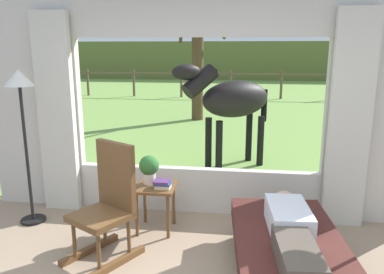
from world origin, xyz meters
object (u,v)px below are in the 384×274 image
object	(u,v)px
horse	(232,100)
potted_plant	(149,168)
rocking_chair	(108,203)
floor_lamp_left	(21,101)
book_stack	(162,184)
recliner_sofa	(288,259)
pasture_tree	(198,60)
reclining_person	(291,229)
side_table	(156,194)

from	to	relation	value
horse	potted_plant	bearing A→B (deg)	123.58
rocking_chair	floor_lamp_left	size ratio (longest dim) A/B	0.64
book_stack	recliner_sofa	bearing A→B (deg)	-30.86
floor_lamp_left	pasture_tree	distance (m)	6.74
horse	pasture_tree	xyz separation A→B (m)	(-1.07, 4.30, 0.51)
potted_plant	floor_lamp_left	bearing A→B (deg)	-178.17
book_stack	horse	bearing A→B (deg)	75.18
potted_plant	reclining_person	bearing A→B (deg)	-32.76
reclining_person	rocking_chair	world-z (taller)	rocking_chair
rocking_chair	pasture_tree	world-z (taller)	pasture_tree
book_stack	potted_plant	bearing A→B (deg)	145.50
recliner_sofa	horse	bearing A→B (deg)	96.48
rocking_chair	book_stack	bearing A→B (deg)	81.96
horse	pasture_tree	size ratio (longest dim) A/B	0.54
rocking_chair	side_table	xyz separation A→B (m)	(0.32, 0.58, -0.12)
side_table	floor_lamp_left	xyz separation A→B (m)	(-1.48, 0.02, 1.00)
reclining_person	book_stack	size ratio (longest dim) A/B	7.88
recliner_sofa	pasture_tree	bearing A→B (deg)	98.24
rocking_chair	horse	bearing A→B (deg)	100.61
book_stack	floor_lamp_left	bearing A→B (deg)	177.32
rocking_chair	potted_plant	distance (m)	0.70
reclining_person	floor_lamp_left	bearing A→B (deg)	158.39
recliner_sofa	reclining_person	bearing A→B (deg)	-94.46
potted_plant	floor_lamp_left	distance (m)	1.58
reclining_person	horse	xyz separation A→B (m)	(-0.61, 3.22, 0.63)
reclining_person	book_stack	bearing A→B (deg)	143.02
book_stack	pasture_tree	size ratio (longest dim) A/B	0.06
reclining_person	rocking_chair	size ratio (longest dim) A/B	1.28
rocking_chair	side_table	bearing A→B (deg)	91.39
recliner_sofa	rocking_chair	size ratio (longest dim) A/B	1.58
floor_lamp_left	pasture_tree	xyz separation A→B (m)	(1.14, 6.64, 0.24)
recliner_sofa	horse	xyz separation A→B (m)	(-0.61, 3.17, 0.94)
rocking_chair	floor_lamp_left	distance (m)	1.57
recliner_sofa	pasture_tree	world-z (taller)	pasture_tree
side_table	pasture_tree	world-z (taller)	pasture_tree
recliner_sofa	reclining_person	distance (m)	0.31
potted_plant	book_stack	world-z (taller)	potted_plant
side_table	horse	world-z (taller)	horse
side_table	horse	size ratio (longest dim) A/B	0.30
rocking_chair	book_stack	size ratio (longest dim) A/B	6.14
rocking_chair	horse	size ratio (longest dim) A/B	0.65
reclining_person	side_table	world-z (taller)	reclining_person
side_table	book_stack	xyz separation A→B (m)	(0.09, -0.06, 0.14)
rocking_chair	horse	distance (m)	3.18
book_stack	reclining_person	bearing A→B (deg)	-32.52
rocking_chair	reclining_person	bearing A→B (deg)	20.90
reclining_person	horse	world-z (taller)	horse
side_table	potted_plant	bearing A→B (deg)	143.13
reclining_person	side_table	xyz separation A→B (m)	(-1.34, 0.86, -0.10)
pasture_tree	floor_lamp_left	bearing A→B (deg)	-99.77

